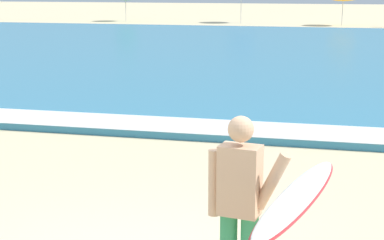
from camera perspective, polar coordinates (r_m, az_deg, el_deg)
sea at (r=24.66m, az=9.07°, el=6.13°), size 120.00×28.00×0.14m
surf_foam at (r=11.49m, az=3.97°, el=-0.72°), size 120.00×1.25×0.01m
surfer_with_board at (r=5.15m, az=6.98°, el=-7.48°), size 1.13×2.63×1.73m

